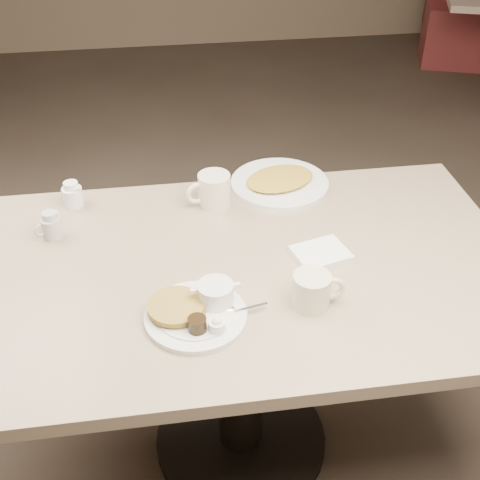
{
  "coord_description": "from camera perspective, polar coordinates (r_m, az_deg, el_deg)",
  "views": [
    {
      "loc": [
        -0.19,
        -1.28,
        1.78
      ],
      "look_at": [
        0.0,
        0.02,
        0.82
      ],
      "focal_mm": 46.8,
      "sensor_mm": 36.0,
      "label": 1
    }
  ],
  "objects": [
    {
      "name": "creamer_left",
      "position": [
        1.82,
        -16.84,
        1.25
      ],
      "size": [
        0.08,
        0.06,
        0.08
      ],
      "color": "beige",
      "rests_on": "diner_table"
    },
    {
      "name": "napkin",
      "position": [
        1.7,
        7.36,
        -1.26
      ],
      "size": [
        0.17,
        0.15,
        0.02
      ],
      "color": "white",
      "rests_on": "diner_table"
    },
    {
      "name": "main_plate",
      "position": [
        1.5,
        -3.94,
        -6.31
      ],
      "size": [
        0.31,
        0.26,
        0.07
      ],
      "color": "white",
      "rests_on": "diner_table"
    },
    {
      "name": "coffee_mug_far",
      "position": [
        1.88,
        -2.48,
        4.58
      ],
      "size": [
        0.15,
        0.12,
        0.1
      ],
      "color": "white",
      "rests_on": "diner_table"
    },
    {
      "name": "room",
      "position": [
        1.35,
        0.13,
        19.74
      ],
      "size": [
        7.04,
        8.04,
        2.84
      ],
      "color": "#4C3F33",
      "rests_on": "ground"
    },
    {
      "name": "hash_plate",
      "position": [
        1.99,
        3.63,
        5.33
      ],
      "size": [
        0.4,
        0.4,
        0.04
      ],
      "color": "white",
      "rests_on": "diner_table"
    },
    {
      "name": "coffee_mug_near",
      "position": [
        1.52,
        6.65,
        -4.55
      ],
      "size": [
        0.13,
        0.09,
        0.09
      ],
      "color": "beige",
      "rests_on": "diner_table"
    },
    {
      "name": "creamer_right",
      "position": [
        1.95,
        -15.04,
        3.99
      ],
      "size": [
        0.08,
        0.08,
        0.08
      ],
      "color": "white",
      "rests_on": "diner_table"
    },
    {
      "name": "diner_table",
      "position": [
        1.77,
        0.09,
        -6.67
      ],
      "size": [
        1.5,
        0.9,
        0.75
      ],
      "color": "tan",
      "rests_on": "ground"
    }
  ]
}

